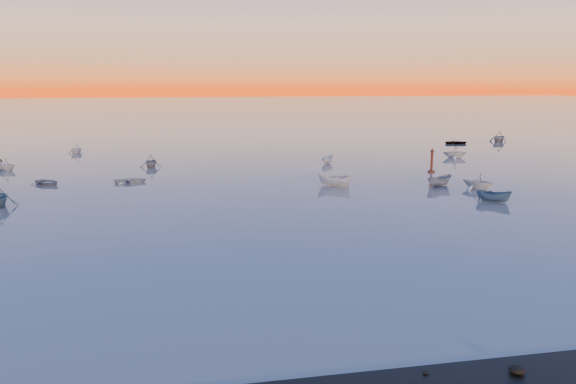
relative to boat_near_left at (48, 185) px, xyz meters
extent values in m
plane|color=#6F655C|center=(25.24, 55.20, 0.00)|extent=(600.00, 600.00, 0.00)
imported|color=slate|center=(0.00, 0.00, 0.00)|extent=(3.72, 3.66, 0.92)
imported|color=slate|center=(43.94, -9.85, 0.00)|extent=(2.82, 3.94, 1.26)
imported|color=white|center=(47.40, -12.19, 0.00)|extent=(4.16, 3.58, 1.35)
cylinder|color=#4A1B0F|center=(47.50, -0.25, 0.05)|extent=(0.92, 0.92, 0.31)
cylinder|color=#4A1B0F|center=(47.50, -0.25, 1.33)|extent=(0.33, 0.33, 2.67)
cone|color=#4A1B0F|center=(47.50, -0.25, 2.92)|extent=(0.62, 0.62, 0.51)
camera|label=1|loc=(14.90, -67.92, 11.78)|focal=35.00mm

